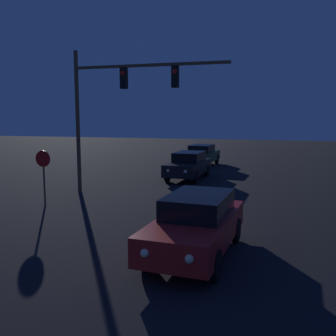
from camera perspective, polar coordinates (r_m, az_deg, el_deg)
car_near at (r=9.51m, az=4.37°, el=-8.43°), size 1.98×4.46×1.51m
car_mid at (r=21.07m, az=3.12°, el=0.47°), size 1.91×4.44×1.51m
car_far at (r=27.02m, az=5.24°, el=2.04°), size 1.97×4.45×1.51m
traffic_signal_mast at (r=16.91m, az=-8.11°, el=10.74°), size 7.01×0.30×6.40m
stop_sign at (r=15.23m, az=-18.45°, el=-0.00°), size 0.63×0.07×2.17m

